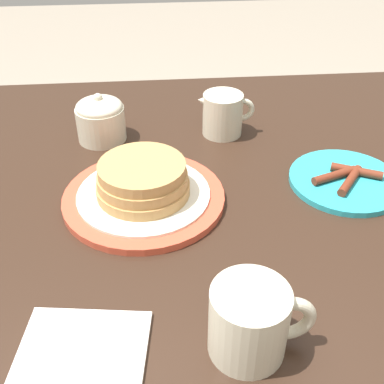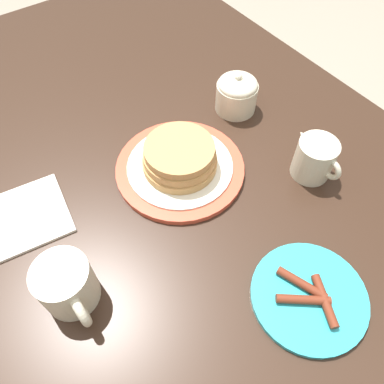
% 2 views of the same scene
% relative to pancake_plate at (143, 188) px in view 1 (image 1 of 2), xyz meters
% --- Properties ---
extents(dining_table, '(1.59, 0.98, 0.74)m').
position_rel_pancake_plate_xyz_m(dining_table, '(0.02, -0.02, -0.12)').
color(dining_table, '#332116').
rests_on(dining_table, ground_plane).
extents(pancake_plate, '(0.25, 0.25, 0.07)m').
position_rel_pancake_plate_xyz_m(pancake_plate, '(0.00, 0.00, 0.00)').
color(pancake_plate, '#DB5138').
rests_on(pancake_plate, dining_table).
extents(side_plate_bacon, '(0.18, 0.18, 0.02)m').
position_rel_pancake_plate_xyz_m(side_plate_bacon, '(0.33, 0.02, -0.02)').
color(side_plate_bacon, '#2DADBC').
rests_on(side_plate_bacon, dining_table).
extents(coffee_mug, '(0.12, 0.09, 0.09)m').
position_rel_pancake_plate_xyz_m(coffee_mug, '(0.11, -0.28, 0.02)').
color(coffee_mug, beige).
rests_on(coffee_mug, dining_table).
extents(creamer_pitcher, '(0.11, 0.08, 0.09)m').
position_rel_pancake_plate_xyz_m(creamer_pitcher, '(0.15, 0.21, 0.02)').
color(creamer_pitcher, beige).
rests_on(creamer_pitcher, dining_table).
extents(sugar_bowl, '(0.09, 0.09, 0.09)m').
position_rel_pancake_plate_xyz_m(sugar_bowl, '(-0.08, 0.20, 0.02)').
color(sugar_bowl, beige).
rests_on(sugar_bowl, dining_table).
extents(napkin, '(0.16, 0.16, 0.01)m').
position_rel_pancake_plate_xyz_m(napkin, '(-0.07, -0.29, -0.02)').
color(napkin, silver).
rests_on(napkin, dining_table).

